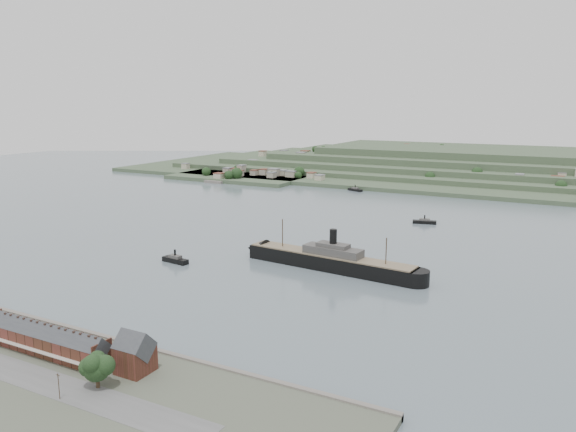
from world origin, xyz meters
The scene contains 10 objects.
ground centered at (0.00, 0.00, 0.00)m, with size 1400.00×1400.00×0.00m, color slate.
near_shore centered at (0.00, -186.75, 1.01)m, with size 220.00×80.00×2.60m.
terrace_row centered at (-10.00, -168.02, 6.84)m, with size 55.60×9.80×11.07m.
gabled_building centered at (27.50, -164.00, 8.19)m, with size 10.40×10.18×14.09m.
far_peninsula centered at (27.91, 393.10, 11.88)m, with size 760.00×309.00×30.00m.
steamship centered at (31.13, -26.62, 4.79)m, with size 108.18×22.69×25.95m.
tugboat centered at (-45.29, -55.60, 1.81)m, with size 16.86×6.38×7.40m.
ferry_west centered at (-50.71, 225.00, 1.46)m, with size 16.68×10.47×6.08m.
ferry_east centered at (48.61, 107.89, 1.50)m, with size 17.26×8.65×6.24m.
fig_tree centered at (24.93, -177.29, 8.98)m, with size 10.24×8.87×11.43m.
Camera 1 is at (147.87, -286.42, 86.29)m, focal length 35.00 mm.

